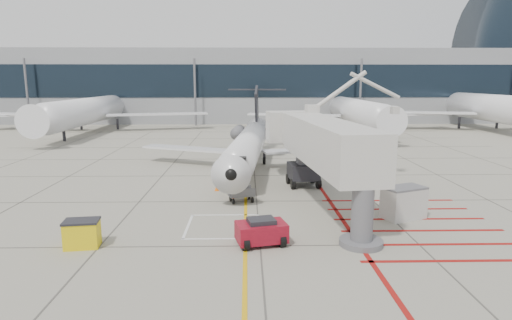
{
  "coord_description": "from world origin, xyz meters",
  "views": [
    {
      "loc": [
        -0.63,
        -24.15,
        8.13
      ],
      "look_at": [
        0.0,
        6.0,
        2.5
      ],
      "focal_mm": 30.0,
      "sensor_mm": 36.0,
      "label": 1
    }
  ],
  "objects_px": {
    "jet_bridge": "(326,151)",
    "regional_jet": "(246,133)",
    "pushback_tug": "(261,231)",
    "spill_bin": "(82,233)"
  },
  "relations": [
    {
      "from": "pushback_tug",
      "to": "regional_jet",
      "type": "bearing_deg",
      "value": 79.69
    },
    {
      "from": "jet_bridge",
      "to": "pushback_tug",
      "type": "height_order",
      "value": "jet_bridge"
    },
    {
      "from": "jet_bridge",
      "to": "regional_jet",
      "type": "bearing_deg",
      "value": 110.8
    },
    {
      "from": "pushback_tug",
      "to": "spill_bin",
      "type": "xyz_separation_m",
      "value": [
        -8.86,
        -0.16,
        -0.02
      ]
    },
    {
      "from": "regional_jet",
      "to": "jet_bridge",
      "type": "bearing_deg",
      "value": -57.75
    },
    {
      "from": "pushback_tug",
      "to": "jet_bridge",
      "type": "bearing_deg",
      "value": 41.9
    },
    {
      "from": "pushback_tug",
      "to": "spill_bin",
      "type": "height_order",
      "value": "pushback_tug"
    },
    {
      "from": "regional_jet",
      "to": "spill_bin",
      "type": "relative_size",
      "value": 17.36
    },
    {
      "from": "regional_jet",
      "to": "pushback_tug",
      "type": "bearing_deg",
      "value": -81.86
    },
    {
      "from": "jet_bridge",
      "to": "pushback_tug",
      "type": "relative_size",
      "value": 7.65
    }
  ]
}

